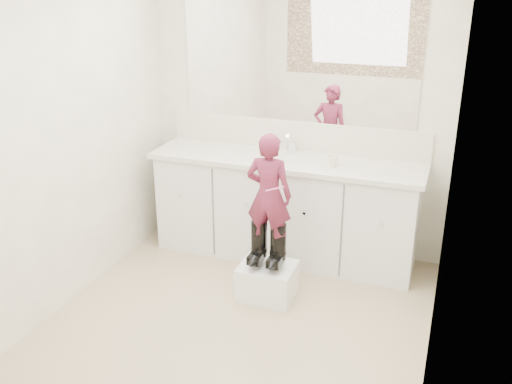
% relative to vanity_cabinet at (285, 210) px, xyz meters
% --- Properties ---
extents(floor, '(3.00, 3.00, 0.00)m').
position_rel_vanity_cabinet_xyz_m(floor, '(0.00, -1.23, -0.42)').
color(floor, '#987F64').
rests_on(floor, ground).
extents(wall_back, '(2.60, 0.00, 2.60)m').
position_rel_vanity_cabinet_xyz_m(wall_back, '(0.00, 0.27, 0.77)').
color(wall_back, beige).
rests_on(wall_back, floor).
extents(wall_front, '(2.60, 0.00, 2.60)m').
position_rel_vanity_cabinet_xyz_m(wall_front, '(0.00, -2.73, 0.77)').
color(wall_front, beige).
rests_on(wall_front, floor).
extents(wall_left, '(0.00, 3.00, 3.00)m').
position_rel_vanity_cabinet_xyz_m(wall_left, '(-1.30, -1.23, 0.78)').
color(wall_left, beige).
rests_on(wall_left, floor).
extents(wall_right, '(0.00, 3.00, 3.00)m').
position_rel_vanity_cabinet_xyz_m(wall_right, '(1.30, -1.23, 0.78)').
color(wall_right, beige).
rests_on(wall_right, floor).
extents(vanity_cabinet, '(2.20, 0.55, 0.85)m').
position_rel_vanity_cabinet_xyz_m(vanity_cabinet, '(0.00, 0.00, 0.00)').
color(vanity_cabinet, silver).
rests_on(vanity_cabinet, floor).
extents(countertop, '(2.28, 0.58, 0.04)m').
position_rel_vanity_cabinet_xyz_m(countertop, '(0.00, -0.01, 0.45)').
color(countertop, beige).
rests_on(countertop, vanity_cabinet).
extents(backsplash, '(2.28, 0.03, 0.25)m').
position_rel_vanity_cabinet_xyz_m(backsplash, '(0.00, 0.26, 0.59)').
color(backsplash, beige).
rests_on(backsplash, countertop).
extents(mirror, '(2.00, 0.02, 1.00)m').
position_rel_vanity_cabinet_xyz_m(mirror, '(0.00, 0.26, 1.22)').
color(mirror, white).
rests_on(mirror, wall_back).
extents(dot_panel, '(2.00, 0.01, 1.20)m').
position_rel_vanity_cabinet_xyz_m(dot_panel, '(0.00, -2.71, 1.22)').
color(dot_panel, '#472819').
rests_on(dot_panel, wall_front).
extents(faucet, '(0.08, 0.08, 0.10)m').
position_rel_vanity_cabinet_xyz_m(faucet, '(0.00, 0.15, 0.52)').
color(faucet, silver).
rests_on(faucet, countertop).
extents(cup, '(0.11, 0.11, 0.08)m').
position_rel_vanity_cabinet_xyz_m(cup, '(0.41, -0.07, 0.51)').
color(cup, beige).
rests_on(cup, countertop).
extents(soap_bottle, '(0.10, 0.10, 0.19)m').
position_rel_vanity_cabinet_xyz_m(soap_bottle, '(-0.18, 0.06, 0.56)').
color(soap_bottle, beige).
rests_on(soap_bottle, countertop).
extents(step_stool, '(0.42, 0.35, 0.26)m').
position_rel_vanity_cabinet_xyz_m(step_stool, '(0.09, -0.71, -0.29)').
color(step_stool, white).
rests_on(step_stool, floor).
extents(boot_left, '(0.13, 0.23, 0.34)m').
position_rel_vanity_cabinet_xyz_m(boot_left, '(0.01, -0.69, 0.01)').
color(boot_left, black).
rests_on(boot_left, step_stool).
extents(boot_right, '(0.13, 0.23, 0.34)m').
position_rel_vanity_cabinet_xyz_m(boot_right, '(0.16, -0.69, 0.01)').
color(boot_right, black).
rests_on(boot_right, step_stool).
extents(toddler, '(0.34, 0.22, 0.93)m').
position_rel_vanity_cabinet_xyz_m(toddler, '(0.09, -0.69, 0.40)').
color(toddler, '#9D3053').
rests_on(toddler, step_stool).
extents(toothbrush, '(0.14, 0.01, 0.06)m').
position_rel_vanity_cabinet_xyz_m(toothbrush, '(0.16, -0.77, 0.49)').
color(toothbrush, '#FF63BC').
rests_on(toothbrush, toddler).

